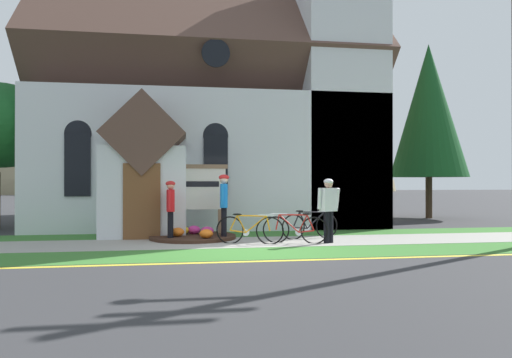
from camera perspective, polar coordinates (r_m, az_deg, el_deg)
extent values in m
plane|color=#333335|center=(14.99, -2.91, -6.43)|extent=(140.00, 140.00, 0.00)
cube|color=#99968E|center=(12.37, -4.07, -7.70)|extent=(32.00, 2.14, 0.01)
cube|color=#38722D|center=(10.44, -3.15, -9.08)|extent=(32.00, 1.75, 0.01)
cube|color=#38722D|center=(14.18, -4.71, -6.76)|extent=(24.00, 1.53, 0.01)
cube|color=yellow|center=(9.44, -2.51, -10.03)|extent=(28.00, 0.16, 0.01)
cube|color=silver|center=(20.31, -6.00, 1.63)|extent=(11.88, 10.91, 4.57)
cube|color=brown|center=(20.80, -6.00, 12.23)|extent=(12.38, 11.11, 11.11)
cube|color=silver|center=(17.53, 9.99, 11.47)|extent=(2.82, 2.82, 10.35)
cube|color=silver|center=(14.07, -13.42, -1.51)|extent=(2.40, 1.60, 2.60)
cube|color=brown|center=(14.13, -13.41, 5.19)|extent=(2.40, 1.80, 2.40)
cube|color=brown|center=(13.26, -13.70, -2.67)|extent=(1.00, 0.06, 2.10)
cube|color=black|center=(15.12, -20.85, 1.61)|extent=(0.76, 0.06, 1.90)
cone|color=black|center=(15.19, -20.84, 5.20)|extent=(0.80, 0.06, 0.80)
cube|color=black|center=(14.84, -4.92, 1.63)|extent=(0.76, 0.06, 1.90)
cone|color=black|center=(14.90, -4.91, 5.28)|extent=(0.80, 0.06, 0.80)
cylinder|color=black|center=(15.37, -4.91, 14.98)|extent=(0.90, 0.06, 0.90)
cube|color=#7F6047|center=(13.78, -11.07, -5.31)|extent=(0.12, 0.12, 0.79)
cube|color=#7F6047|center=(13.81, -4.37, -5.30)|extent=(0.12, 0.12, 0.79)
cube|color=silver|center=(13.72, -7.71, -1.20)|extent=(1.91, 0.08, 1.18)
cube|color=#7F6047|center=(13.73, -7.71, 1.52)|extent=(2.03, 0.12, 0.12)
cube|color=black|center=(13.67, -7.71, -0.61)|extent=(1.53, 0.01, 0.16)
cylinder|color=#382319|center=(13.27, -7.67, -7.00)|extent=(2.39, 2.39, 0.10)
ellipsoid|color=#CC338C|center=(13.25, -5.94, -6.28)|extent=(0.36, 0.36, 0.24)
ellipsoid|color=#CC338C|center=(13.57, -7.54, -6.13)|extent=(0.36, 0.36, 0.24)
ellipsoid|color=gold|center=(13.49, -8.92, -6.17)|extent=(0.36, 0.36, 0.24)
ellipsoid|color=orange|center=(13.03, -9.50, -6.37)|extent=(0.36, 0.36, 0.24)
ellipsoid|color=orange|center=(12.53, -6.07, -6.62)|extent=(0.36, 0.36, 0.24)
torus|color=black|center=(13.01, 4.56, -5.86)|extent=(0.70, 0.22, 0.71)
torus|color=black|center=(13.55, 8.58, -5.64)|extent=(0.70, 0.22, 0.71)
cylinder|color=black|center=(13.34, 7.25, -4.98)|extent=(0.57, 0.18, 0.47)
cylinder|color=black|center=(13.26, 6.81, -4.01)|extent=(0.78, 0.24, 0.06)
cylinder|color=black|center=(13.14, 5.76, -5.01)|extent=(0.27, 0.10, 0.48)
cylinder|color=black|center=(13.11, 5.39, -5.93)|extent=(0.43, 0.15, 0.09)
cylinder|color=black|center=(13.04, 4.94, -4.94)|extent=(0.23, 0.09, 0.43)
cylinder|color=black|center=(13.51, 8.42, -4.82)|extent=(0.13, 0.07, 0.40)
ellipsoid|color=black|center=(13.07, 5.31, -3.89)|extent=(0.25, 0.14, 0.05)
cylinder|color=silver|center=(13.47, 8.27, -3.91)|extent=(0.43, 0.14, 0.03)
cylinder|color=silver|center=(13.22, 6.21, -5.99)|extent=(0.18, 0.07, 0.18)
torus|color=black|center=(12.16, -3.18, -6.23)|extent=(0.70, 0.24, 0.72)
torus|color=black|center=(12.02, 1.69, -6.30)|extent=(0.70, 0.24, 0.72)
cylinder|color=orange|center=(12.04, 0.02, -5.52)|extent=(0.55, 0.19, 0.45)
cylinder|color=orange|center=(12.04, -0.52, -4.49)|extent=(0.74, 0.25, 0.04)
cylinder|color=orange|center=(12.09, -1.78, -5.48)|extent=(0.26, 0.11, 0.45)
cylinder|color=orange|center=(12.13, -2.22, -6.37)|extent=(0.41, 0.15, 0.09)
cylinder|color=orange|center=(12.13, -2.75, -5.35)|extent=(0.22, 0.10, 0.40)
cylinder|color=orange|center=(12.00, 1.49, -5.41)|extent=(0.12, 0.07, 0.38)
ellipsoid|color=black|center=(12.09, -2.31, -4.31)|extent=(0.25, 0.14, 0.05)
cylinder|color=silver|center=(11.99, 1.30, -4.43)|extent=(0.43, 0.15, 0.03)
cylinder|color=silver|center=(12.10, -1.25, -6.51)|extent=(0.18, 0.07, 0.18)
torus|color=black|center=(12.20, 7.07, -6.24)|extent=(0.68, 0.28, 0.71)
torus|color=black|center=(12.32, 2.45, -6.18)|extent=(0.68, 0.28, 0.71)
cylinder|color=#A51E19|center=(12.26, 4.01, -5.40)|extent=(0.52, 0.22, 0.47)
cylinder|color=#A51E19|center=(12.23, 4.51, -4.36)|extent=(0.70, 0.29, 0.04)
cylinder|color=#A51E19|center=(12.21, 5.72, -5.41)|extent=(0.25, 0.12, 0.46)
cylinder|color=#A51E19|center=(12.22, 6.14, -6.35)|extent=(0.39, 0.17, 0.09)
cylinder|color=#A51E19|center=(12.19, 6.65, -5.30)|extent=(0.21, 0.11, 0.41)
cylinder|color=#A51E19|center=(12.30, 2.63, -5.27)|extent=(0.12, 0.07, 0.40)
ellipsoid|color=black|center=(12.18, 6.23, -4.23)|extent=(0.25, 0.16, 0.05)
cylinder|color=silver|center=(12.27, 2.81, -4.26)|extent=(0.42, 0.18, 0.03)
cylinder|color=silver|center=(12.25, 5.21, -6.45)|extent=(0.18, 0.08, 0.18)
cylinder|color=black|center=(12.29, 8.57, -5.83)|extent=(0.15, 0.15, 0.83)
cylinder|color=black|center=(12.38, 9.02, -5.79)|extent=(0.15, 0.15, 0.83)
cube|color=silver|center=(12.29, 8.79, -2.49)|extent=(0.50, 0.39, 0.60)
sphere|color=tan|center=(12.28, 8.79, -0.59)|extent=(0.21, 0.21, 0.21)
ellipsoid|color=silver|center=(12.28, 8.79, -0.31)|extent=(0.32, 0.34, 0.15)
cylinder|color=silver|center=(12.11, 7.72, -2.38)|extent=(0.09, 0.17, 0.55)
cylinder|color=silver|center=(12.46, 9.83, -2.32)|extent=(0.09, 0.25, 0.55)
cylinder|color=black|center=(12.87, -10.36, -5.64)|extent=(0.15, 0.15, 0.80)
cylinder|color=black|center=(12.73, -10.34, -5.70)|extent=(0.15, 0.15, 0.80)
cube|color=red|center=(12.75, -10.34, -2.58)|extent=(0.23, 0.46, 0.58)
sphere|color=tan|center=(12.74, -10.34, -0.81)|extent=(0.21, 0.21, 0.21)
ellipsoid|color=red|center=(12.74, -10.34, -0.55)|extent=(0.27, 0.23, 0.14)
cylinder|color=red|center=(13.03, -10.21, -2.40)|extent=(0.09, 0.09, 0.53)
cylinder|color=red|center=(12.48, -10.48, -2.49)|extent=(0.09, 0.10, 0.53)
cylinder|color=black|center=(13.07, -3.90, -5.37)|extent=(0.15, 0.15, 0.89)
cylinder|color=black|center=(12.86, -3.92, -5.46)|extent=(0.15, 0.15, 0.89)
cube|color=blue|center=(12.92, -3.91, -2.03)|extent=(0.25, 0.52, 0.65)
sphere|color=beige|center=(12.91, -3.91, -0.08)|extent=(0.23, 0.23, 0.23)
ellipsoid|color=red|center=(12.91, -3.91, 0.20)|extent=(0.31, 0.27, 0.16)
cylinder|color=blue|center=(13.21, -3.71, -1.85)|extent=(0.09, 0.15, 0.59)
cylinder|color=blue|center=(12.62, -4.12, -1.92)|extent=(0.09, 0.18, 0.59)
cylinder|color=#3D2D1E|center=(21.84, 20.25, -2.13)|extent=(0.28, 0.28, 1.80)
cone|color=#14471E|center=(22.05, 20.23, 7.82)|extent=(3.31, 3.31, 5.83)
ellipsoid|color=#847A5B|center=(79.44, -15.53, -1.47)|extent=(91.92, 39.93, 27.29)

